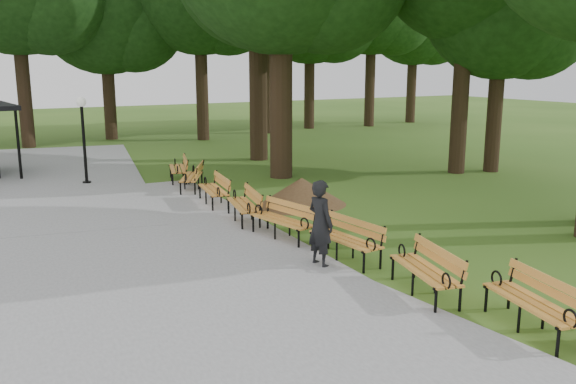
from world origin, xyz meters
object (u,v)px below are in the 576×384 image
bench_1 (533,303)px  lawn_tree_5 (503,0)px  lamp_post (83,121)px  bench_3 (345,240)px  person (320,224)px  bench_8 (178,169)px  dirt_mound (301,192)px  bench_4 (282,221)px  bench_2 (425,271)px  bench_6 (213,190)px  bench_7 (191,177)px  bench_5 (243,205)px

bench_1 → lawn_tree_5: 15.57m
lamp_post → bench_1: 15.55m
bench_3 → lawn_tree_5: (10.76, 6.10, 5.76)m
person → bench_8: size_ratio=0.93×
bench_3 → lawn_tree_5: size_ratio=0.21×
bench_1 → dirt_mound: bearing=-175.4°
bench_4 → person: bearing=-18.2°
bench_2 → bench_6: 8.22m
lamp_post → bench_3: (3.09, -10.87, -1.67)m
bench_7 → dirt_mound: bearing=58.2°
bench_1 → bench_2: bearing=-155.8°
bench_2 → bench_6: (-0.65, 8.19, 0.00)m
bench_2 → lawn_tree_5: size_ratio=0.21×
dirt_mound → bench_7: 4.05m
bench_1 → bench_8: (-0.80, 14.01, 0.00)m
bench_2 → bench_7: bearing=-163.4°
person → bench_1: (1.22, -4.09, -0.44)m
bench_3 → bench_4: (-0.41, 1.96, 0.00)m
lawn_tree_5 → bench_1: bearing=-134.8°
bench_5 → bench_8: (0.31, 6.03, 0.00)m
lamp_post → bench_1: lamp_post is taller
dirt_mound → bench_5: size_ratio=1.19×
bench_4 → bench_6: bearing=169.8°
bench_1 → lawn_tree_5: size_ratio=0.21×
bench_2 → bench_5: (-0.69, 6.06, 0.00)m
bench_1 → bench_6: 10.16m
lamp_post → lawn_tree_5: 15.21m
bench_3 → lawn_tree_5: bearing=113.4°
lawn_tree_5 → lamp_post: bearing=161.0°
dirt_mound → bench_5: bench_5 is taller
lamp_post → bench_5: size_ratio=1.53×
bench_3 → bench_6: (-0.50, 5.95, 0.00)m
bench_4 → bench_6: same height
bench_1 → bench_3: (-0.57, 4.16, 0.00)m
lamp_post → bench_4: size_ratio=1.53×
dirt_mound → bench_6: size_ratio=1.19×
bench_5 → dirt_mound: bearing=123.0°
bench_1 → bench_5: (-1.11, 7.98, 0.00)m
bench_1 → bench_8: size_ratio=1.00×
bench_6 → bench_1: bearing=14.7°
bench_8 → bench_2: bearing=17.4°
lamp_post → bench_5: bearing=-70.1°
dirt_mound → person: bearing=-116.1°
bench_2 → bench_7: 10.43m
dirt_mound → bench_4: size_ratio=1.19×
lawn_tree_5 → person: bearing=-151.6°
bench_2 → lawn_tree_5: (10.61, 8.34, 5.76)m
bench_1 → bench_3: size_ratio=1.00×
bench_7 → lawn_tree_5: 12.69m
dirt_mound → bench_4: bearing=-127.5°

